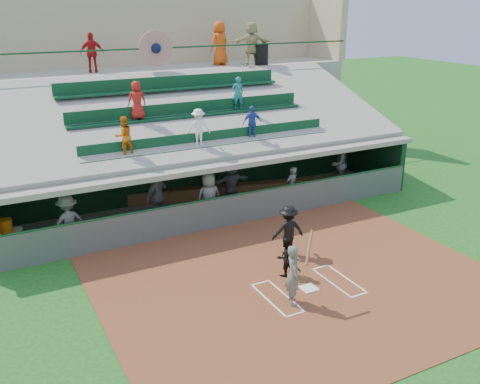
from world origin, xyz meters
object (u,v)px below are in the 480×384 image
home_plate (309,288)px  water_cooler (5,226)px  white_table (10,242)px  catcher (285,257)px  trash_bin (261,55)px  batter_at_plate (294,274)px

home_plate → water_cooler: 9.47m
white_table → water_cooler: size_ratio=1.89×
catcher → water_cooler: 8.68m
water_cooler → trash_bin: 14.47m
batter_at_plate → white_table: (-6.26, 6.58, -0.46)m
batter_at_plate → catcher: bearing=66.2°
batter_at_plate → trash_bin: (6.14, 12.64, 4.24)m
batter_at_plate → white_table: 9.10m
batter_at_plate → water_cooler: (-6.33, 6.58, 0.10)m
catcher → white_table: catcher is taller
home_plate → batter_at_plate: batter_at_plate is taller
home_plate → white_table: 9.39m
catcher → water_cooler: (-6.93, 5.21, 0.34)m
water_cooler → batter_at_plate: bearing=-46.1°
batter_at_plate → trash_bin: 14.68m
water_cooler → trash_bin: size_ratio=0.43×
catcher → batter_at_plate: bearing=57.0°
trash_bin → white_table: bearing=-154.0°
home_plate → trash_bin: (5.36, 12.25, 5.06)m
batter_at_plate → catcher: (0.60, 1.37, -0.24)m
catcher → trash_bin: trash_bin is taller
batter_at_plate → catcher: size_ratio=1.67×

